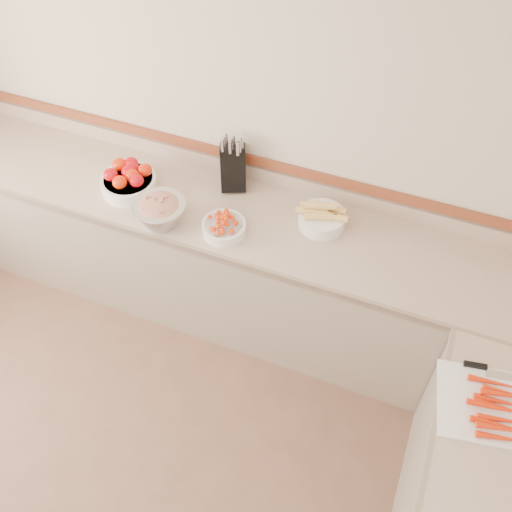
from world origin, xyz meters
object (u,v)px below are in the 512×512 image
at_px(rhubarb_bowl, 160,211).
at_px(cutting_board, 494,406).
at_px(tomato_bowl, 129,180).
at_px(knife_block, 233,167).
at_px(cherry_tomato_bowl, 224,226).
at_px(corn_bowl, 322,217).

height_order(rhubarb_bowl, cutting_board, rhubarb_bowl).
bearing_deg(rhubarb_bowl, cutting_board, -14.30).
height_order(tomato_bowl, rhubarb_bowl, rhubarb_bowl).
height_order(knife_block, cherry_tomato_bowl, knife_block).
relative_size(tomato_bowl, cherry_tomato_bowl, 1.34).
distance_m(tomato_bowl, rhubarb_bowl, 0.35).
relative_size(tomato_bowl, corn_bowl, 1.11).
bearing_deg(cutting_board, cherry_tomato_bowl, 160.47).
distance_m(knife_block, tomato_bowl, 0.61).
xyz_separation_m(cherry_tomato_bowl, cutting_board, (1.49, -0.53, -0.03)).
distance_m(knife_block, rhubarb_bowl, 0.50).
height_order(cherry_tomato_bowl, corn_bowl, corn_bowl).
distance_m(rhubarb_bowl, cutting_board, 1.90).
xyz_separation_m(cherry_tomato_bowl, rhubarb_bowl, (-0.35, -0.06, 0.04)).
xyz_separation_m(tomato_bowl, cutting_board, (2.14, -0.64, -0.05)).
distance_m(tomato_bowl, corn_bowl, 1.13).
height_order(knife_block, tomato_bowl, knife_block).
xyz_separation_m(tomato_bowl, corn_bowl, (1.12, 0.14, -0.01)).
relative_size(knife_block, rhubarb_bowl, 1.18).
relative_size(corn_bowl, cutting_board, 0.55).
relative_size(cherry_tomato_bowl, corn_bowl, 0.83).
bearing_deg(knife_block, rhubarb_bowl, -120.22).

